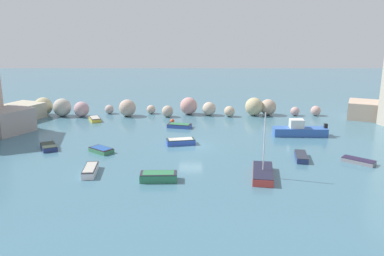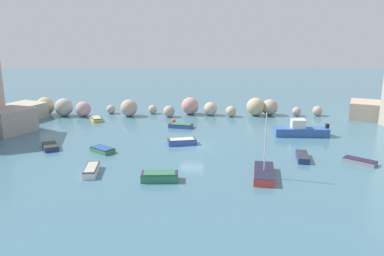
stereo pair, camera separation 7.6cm
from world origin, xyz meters
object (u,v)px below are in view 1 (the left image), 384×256
at_px(moored_boat_2, 303,157).
at_px(moored_boat_3, 360,161).
at_px(moored_boat_4, 96,119).
at_px(moored_boat_7, 264,173).
at_px(moored_boat_1, 301,130).
at_px(moored_boat_8, 92,170).
at_px(moored_boat_6, 181,126).
at_px(moored_boat_10, 160,176).
at_px(moored_boat_9, 50,147).
at_px(channel_buoy, 174,121).
at_px(moored_boat_5, 182,141).
at_px(moored_boat_0, 103,150).

xyz_separation_m(moored_boat_2, moored_boat_3, (5.07, -1.08, -0.06)).
bearing_deg(moored_boat_4, moored_boat_7, -160.33).
distance_m(moored_boat_1, moored_boat_4, 26.77).
bearing_deg(moored_boat_1, moored_boat_8, 31.51).
distance_m(moored_boat_6, moored_boat_10, 17.78).
bearing_deg(moored_boat_9, moored_boat_4, 144.59).
distance_m(moored_boat_2, moored_boat_3, 5.19).
bearing_deg(moored_boat_4, moored_boat_6, -130.86).
distance_m(moored_boat_4, moored_boat_10, 23.77).
height_order(moored_boat_6, moored_boat_10, moored_boat_10).
bearing_deg(moored_boat_3, moored_boat_4, -170.14).
distance_m(moored_boat_6, moored_boat_7, 18.54).
height_order(channel_buoy, moored_boat_3, channel_buoy).
bearing_deg(moored_boat_10, moored_boat_5, 80.19).
xyz_separation_m(moored_boat_1, moored_boat_7, (-6.56, -13.11, -0.29)).
bearing_deg(moored_boat_3, moored_boat_2, -151.49).
distance_m(moored_boat_2, moored_boat_10, 14.35).
bearing_deg(moored_boat_0, moored_boat_5, 58.04).
xyz_separation_m(moored_boat_5, moored_boat_8, (-7.61, -8.75, -0.01)).
distance_m(moored_boat_2, moored_boat_8, 19.72).
relative_size(moored_boat_3, moored_boat_10, 0.96).
distance_m(moored_boat_3, moored_boat_5, 17.87).
xyz_separation_m(moored_boat_9, moored_boat_10, (12.17, -8.70, 0.12)).
bearing_deg(moored_boat_4, channel_buoy, -120.19).
xyz_separation_m(moored_boat_3, moored_boat_6, (-17.17, 13.38, 0.06)).
height_order(moored_boat_7, moored_boat_8, moored_boat_7).
distance_m(moored_boat_7, moored_boat_9, 22.38).
distance_m(moored_boat_0, moored_boat_8, 6.01).
relative_size(moored_boat_6, moored_boat_9, 1.10).
xyz_separation_m(moored_boat_4, moored_boat_9, (-1.81, -12.69, -0.01)).
relative_size(moored_boat_2, moored_boat_4, 1.11).
xyz_separation_m(channel_buoy, moored_boat_3, (18.20, -15.76, -0.08)).
distance_m(moored_boat_5, moored_boat_8, 11.60).
height_order(moored_boat_3, moored_boat_6, moored_boat_6).
distance_m(moored_boat_2, moored_boat_6, 17.25).
height_order(moored_boat_3, moored_boat_9, moored_boat_9).
xyz_separation_m(moored_boat_5, moored_boat_7, (7.25, -9.59, 0.03)).
bearing_deg(moored_boat_1, moored_boat_7, 65.13).
bearing_deg(moored_boat_7, moored_boat_4, -127.77).
xyz_separation_m(moored_boat_1, moored_boat_4, (-25.70, 7.46, -0.38)).
bearing_deg(moored_boat_7, moored_boat_10, -75.35).
relative_size(moored_boat_2, moored_boat_6, 0.99).
bearing_deg(moored_boat_9, moored_boat_2, 55.39).
bearing_deg(moored_boat_1, moored_boat_6, -13.34).
distance_m(moored_boat_6, moored_boat_8, 17.64).
xyz_separation_m(moored_boat_8, moored_boat_10, (6.08, -1.67, 0.06)).
xyz_separation_m(moored_boat_1, moored_boat_9, (-27.51, -5.24, -0.39)).
bearing_deg(channel_buoy, moored_boat_1, -22.17).
height_order(moored_boat_0, moored_boat_2, moored_boat_2).
bearing_deg(moored_boat_0, moored_boat_4, 144.97).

